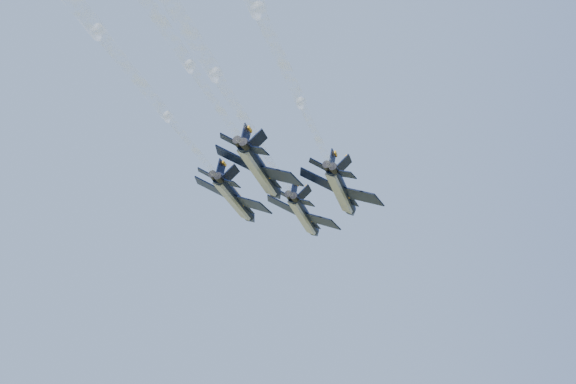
# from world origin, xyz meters

# --- Properties ---
(jet_lead) EXTENTS (13.35, 19.66, 6.94)m
(jet_lead) POSITION_xyz_m (5.96, 13.00, 102.51)
(jet_lead) COLOR black
(jet_left) EXTENTS (13.35, 19.66, 6.94)m
(jet_left) POSITION_xyz_m (-5.10, 3.21, 102.51)
(jet_left) COLOR black
(jet_right) EXTENTS (13.35, 19.66, 6.94)m
(jet_right) POSITION_xyz_m (12.50, 0.56, 102.51)
(jet_right) COLOR black
(jet_slot) EXTENTS (13.35, 19.66, 6.94)m
(jet_slot) POSITION_xyz_m (0.49, -9.01, 102.51)
(jet_slot) COLOR black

